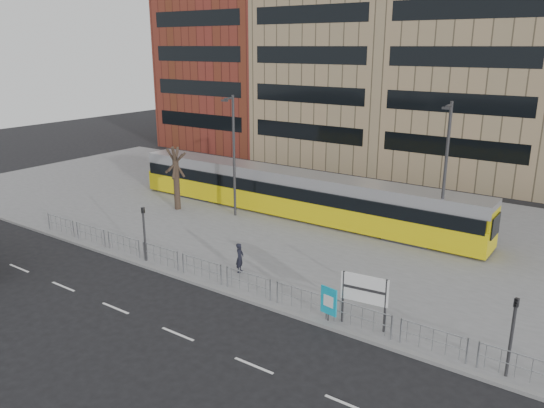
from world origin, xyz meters
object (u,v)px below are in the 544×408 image
Objects in this scene: pedestrian at (240,258)px; traffic_light_east at (513,327)px; bare_tree at (174,144)px; station_sign at (364,291)px; ad_panel at (329,301)px; tram at (294,193)px; lamp_post_east at (445,172)px; traffic_light_west at (144,227)px; lamp_post_west at (233,152)px.

traffic_light_east reaches higher than pedestrian.
pedestrian is 13.05m from bare_tree.
ad_panel is at bearing -171.52° from station_sign.
tram is at bearing 137.92° from ad_panel.
bare_tree is (-18.30, -2.80, 0.13)m from lamp_post_east.
bare_tree reaches higher than pedestrian.
lamp_post_east is at bearing -4.82° from tram.
pedestrian reaches higher than ad_panel.
tram reaches higher than traffic_light_west.
ad_panel is 11.62m from lamp_post_east.
pedestrian is (2.98, -9.93, -0.78)m from tram.
lamp_post_east reaches higher than traffic_light_east.
ad_panel is at bearing -96.23° from lamp_post_east.
tram is 20.29m from traffic_light_east.
bare_tree is (-17.11, 8.13, 3.89)m from ad_panel.
lamp_post_west reaches higher than ad_panel.
traffic_light_east is 12.65m from lamp_post_east.
station_sign is 0.28× the size of lamp_post_west.
traffic_light_west is (-2.26, -11.71, 0.40)m from tram.
traffic_light_east reaches higher than station_sign.
station_sign is at bearing -117.32° from pedestrian.
lamp_post_east reaches higher than pedestrian.
bare_tree is at bearing -154.66° from tram.
traffic_light_west is (-11.61, 0.10, 1.05)m from ad_panel.
tram is 11.30× the size of station_sign.
traffic_light_west is 16.99m from lamp_post_east.
bare_tree reaches higher than traffic_light_east.
lamp_post_west reaches higher than traffic_light_west.
traffic_light_west is at bearing -170.93° from ad_panel.
lamp_post_west is at bearing 153.31° from ad_panel.
tram reaches higher than traffic_light_east.
tram is 11.94m from traffic_light_west.
station_sign is 1.66m from ad_panel.
lamp_post_west reaches higher than station_sign.
ad_panel is 11.66m from traffic_light_west.
pedestrian is at bearing -73.34° from tram.
tram is at bearing 0.12° from pedestrian.
ad_panel is 0.24× the size of bare_tree.
station_sign reaches higher than ad_panel.
tram is 15.71m from station_sign.
pedestrian is at bearing 3.71° from traffic_light_west.
ad_panel is 7.34m from traffic_light_east.
station_sign is 16.99m from lamp_post_west.
tram is 5.14m from lamp_post_west.
lamp_post_east is (13.91, 1.60, 0.13)m from lamp_post_west.
ad_panel is 16.19m from lamp_post_west.
bare_tree is at bearing 43.24° from pedestrian.
traffic_light_east is 25.80m from bare_tree.
lamp_post_west is (-3.37, -2.49, 2.98)m from tram.
lamp_post_east is (12.81, 10.83, 2.71)m from traffic_light_west.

